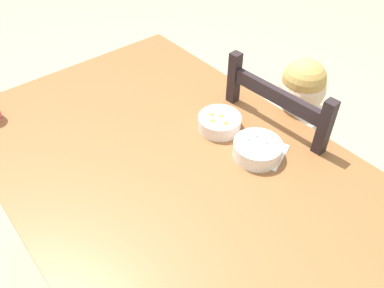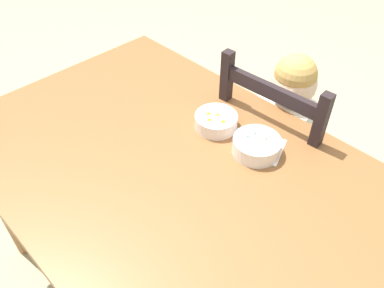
{
  "view_description": "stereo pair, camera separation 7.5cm",
  "coord_description": "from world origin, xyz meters",
  "px_view_note": "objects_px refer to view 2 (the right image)",
  "views": [
    {
      "loc": [
        0.74,
        -0.5,
        1.65
      ],
      "look_at": [
        0.04,
        0.07,
        0.82
      ],
      "focal_mm": 36.48,
      "sensor_mm": 36.0,
      "label": 1
    },
    {
      "loc": [
        0.69,
        -0.56,
        1.65
      ],
      "look_at": [
        0.04,
        0.07,
        0.82
      ],
      "focal_mm": 36.48,
      "sensor_mm": 36.0,
      "label": 2
    }
  ],
  "objects_px": {
    "bowl_of_peas": "(257,145)",
    "dining_table": "(168,180)",
    "child_figure": "(280,131)",
    "dining_chair": "(276,161)",
    "bowl_of_carrots": "(216,121)",
    "spoon": "(231,127)"
  },
  "relations": [
    {
      "from": "bowl_of_peas",
      "to": "dining_table",
      "type": "bearing_deg",
      "value": -127.85
    },
    {
      "from": "dining_table",
      "to": "bowl_of_peas",
      "type": "relative_size",
      "value": 9.05
    },
    {
      "from": "child_figure",
      "to": "bowl_of_peas",
      "type": "bearing_deg",
      "value": -73.18
    },
    {
      "from": "child_figure",
      "to": "dining_chair",
      "type": "bearing_deg",
      "value": 57.42
    },
    {
      "from": "dining_chair",
      "to": "child_figure",
      "type": "relative_size",
      "value": 1.01
    },
    {
      "from": "dining_table",
      "to": "bowl_of_peas",
      "type": "height_order",
      "value": "bowl_of_peas"
    },
    {
      "from": "bowl_of_carrots",
      "to": "spoon",
      "type": "relative_size",
      "value": 1.1
    },
    {
      "from": "dining_table",
      "to": "child_figure",
      "type": "xyz_separation_m",
      "value": [
        0.09,
        0.52,
        -0.04
      ]
    },
    {
      "from": "child_figure",
      "to": "dining_table",
      "type": "bearing_deg",
      "value": -99.7
    },
    {
      "from": "dining_chair",
      "to": "bowl_of_peas",
      "type": "distance_m",
      "value": 0.46
    },
    {
      "from": "dining_chair",
      "to": "bowl_of_peas",
      "type": "xyz_separation_m",
      "value": [
        0.09,
        -0.3,
        0.34
      ]
    },
    {
      "from": "dining_table",
      "to": "bowl_of_carrots",
      "type": "relative_size",
      "value": 9.52
    },
    {
      "from": "dining_table",
      "to": "dining_chair",
      "type": "relative_size",
      "value": 1.44
    },
    {
      "from": "dining_chair",
      "to": "bowl_of_carrots",
      "type": "height_order",
      "value": "dining_chair"
    },
    {
      "from": "spoon",
      "to": "bowl_of_peas",
      "type": "bearing_deg",
      "value": -13.11
    },
    {
      "from": "child_figure",
      "to": "bowl_of_peas",
      "type": "height_order",
      "value": "child_figure"
    },
    {
      "from": "dining_table",
      "to": "spoon",
      "type": "xyz_separation_m",
      "value": [
        0.04,
        0.26,
        0.11
      ]
    },
    {
      "from": "child_figure",
      "to": "bowl_of_peas",
      "type": "xyz_separation_m",
      "value": [
        0.09,
        -0.29,
        0.17
      ]
    },
    {
      "from": "dining_table",
      "to": "bowl_of_carrots",
      "type": "bearing_deg",
      "value": 89.87
    },
    {
      "from": "spoon",
      "to": "dining_table",
      "type": "bearing_deg",
      "value": -98.79
    },
    {
      "from": "bowl_of_carrots",
      "to": "dining_table",
      "type": "bearing_deg",
      "value": -90.13
    },
    {
      "from": "dining_chair",
      "to": "bowl_of_carrots",
      "type": "distance_m",
      "value": 0.46
    }
  ]
}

